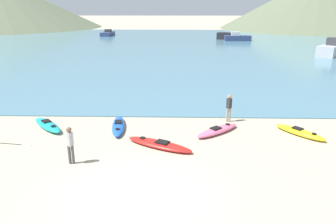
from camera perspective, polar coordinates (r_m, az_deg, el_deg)
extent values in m
plane|color=tan|center=(11.58, -5.68, -13.98)|extent=(400.00, 400.00, 0.00)
cube|color=teal|center=(53.09, 0.11, 11.51)|extent=(160.00, 70.00, 0.06)
cone|color=#5B664C|center=(100.44, 24.91, 17.04)|extent=(52.06, 52.06, 14.06)
ellipsoid|color=yellow|center=(17.51, 21.96, -3.28)|extent=(2.19, 2.50, 0.29)
cube|color=black|center=(17.52, 21.65, -2.64)|extent=(0.58, 0.60, 0.05)
cylinder|color=black|center=(17.13, 24.11, -3.46)|extent=(0.23, 0.23, 0.02)
ellipsoid|color=blue|center=(17.28, -8.65, -2.39)|extent=(1.02, 3.09, 0.29)
cube|color=black|center=(17.37, -8.66, -1.68)|extent=(0.42, 0.59, 0.05)
cylinder|color=black|center=(16.45, -8.80, -2.88)|extent=(0.22, 0.22, 0.02)
ellipsoid|color=#E5668C|center=(16.68, 8.60, -3.18)|extent=(2.56, 2.39, 0.28)
cube|color=black|center=(16.52, 8.30, -2.77)|extent=(0.62, 0.61, 0.05)
cylinder|color=black|center=(17.18, 10.34, -2.08)|extent=(0.23, 0.23, 0.02)
ellipsoid|color=teal|center=(18.27, -20.23, -2.14)|extent=(2.44, 2.56, 0.33)
cube|color=black|center=(18.33, -20.46, -1.46)|extent=(0.63, 0.64, 0.05)
cylinder|color=black|center=(17.52, -19.36, -2.28)|extent=(0.24, 0.24, 0.02)
ellipsoid|color=red|center=(14.91, -1.54, -5.65)|extent=(3.28, 2.23, 0.26)
cube|color=black|center=(14.77, -0.99, -5.24)|extent=(0.72, 0.65, 0.05)
cylinder|color=black|center=(15.31, -4.46, -4.48)|extent=(0.27, 0.27, 0.02)
cylinder|color=#4C4C4C|center=(13.90, -16.79, -7.10)|extent=(0.12, 0.12, 0.80)
cylinder|color=#4C4C4C|center=(13.86, -16.23, -7.13)|extent=(0.12, 0.12, 0.80)
cube|color=#B2B2B7|center=(13.61, -16.76, -4.52)|extent=(0.26, 0.28, 0.56)
cylinder|color=#B2B2B7|center=(13.64, -17.24, -4.45)|extent=(0.08, 0.08, 0.54)
cylinder|color=#B2B2B7|center=(13.57, -16.29, -4.48)|extent=(0.08, 0.08, 0.54)
sphere|color=brown|center=(13.47, -16.91, -2.97)|extent=(0.22, 0.22, 0.22)
cylinder|color=gray|center=(18.30, 10.27, -0.51)|extent=(0.11, 0.11, 0.77)
cylinder|color=gray|center=(18.32, 10.70, -0.51)|extent=(0.11, 0.11, 0.77)
cube|color=#2D2D33|center=(18.11, 10.60, 1.47)|extent=(0.27, 0.27, 0.55)
cylinder|color=#2D2D33|center=(18.09, 10.25, 1.52)|extent=(0.08, 0.08, 0.52)
cylinder|color=#2D2D33|center=(18.13, 10.97, 1.51)|extent=(0.08, 0.08, 0.52)
sphere|color=#A37A5B|center=(18.01, 10.67, 2.64)|extent=(0.21, 0.21, 0.21)
cube|color=#B2B2B7|center=(46.39, 26.46, 9.54)|extent=(4.44, 4.57, 1.31)
cube|color=#333338|center=(46.68, 26.83, 10.92)|extent=(1.80, 1.80, 0.92)
cube|color=black|center=(63.45, 10.27, 12.90)|extent=(4.00, 3.55, 1.23)
cube|color=navy|center=(61.14, 12.04, 12.46)|extent=(4.62, 1.63, 0.93)
cube|color=silver|center=(60.99, 11.65, 13.22)|extent=(1.39, 0.96, 0.65)
cube|color=navy|center=(71.26, -10.48, 13.24)|extent=(2.29, 4.85, 0.76)
cube|color=#333338|center=(71.67, -10.40, 13.78)|extent=(1.25, 1.50, 0.53)
cylinder|color=black|center=(17.12, -26.73, -4.89)|extent=(1.89, 0.29, 0.03)
cube|color=white|center=(16.47, -23.41, -5.29)|extent=(0.46, 0.24, 0.03)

